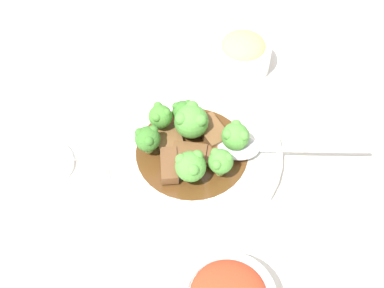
% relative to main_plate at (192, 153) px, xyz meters
% --- Properties ---
extents(ground_plane, '(4.00, 4.00, 0.00)m').
position_rel_main_plate_xyz_m(ground_plane, '(0.00, 0.00, -0.01)').
color(ground_plane, silver).
extents(main_plate, '(0.27, 0.27, 0.02)m').
position_rel_main_plate_xyz_m(main_plate, '(0.00, 0.00, 0.00)').
color(main_plate, white).
rests_on(main_plate, ground_plane).
extents(beef_strip_0, '(0.05, 0.06, 0.02)m').
position_rel_main_plate_xyz_m(beef_strip_0, '(-0.05, -0.00, 0.02)').
color(beef_strip_0, brown).
rests_on(beef_strip_0, main_plate).
extents(beef_strip_1, '(0.07, 0.08, 0.01)m').
position_rel_main_plate_xyz_m(beef_strip_1, '(-0.02, 0.03, 0.01)').
color(beef_strip_1, brown).
rests_on(beef_strip_1, main_plate).
extents(beef_strip_2, '(0.05, 0.06, 0.01)m').
position_rel_main_plate_xyz_m(beef_strip_2, '(0.04, -0.00, 0.02)').
color(beef_strip_2, brown).
rests_on(beef_strip_2, main_plate).
extents(beef_strip_3, '(0.06, 0.05, 0.01)m').
position_rel_main_plate_xyz_m(beef_strip_3, '(0.02, -0.04, 0.01)').
color(beef_strip_3, brown).
rests_on(beef_strip_3, main_plate).
extents(beef_strip_4, '(0.06, 0.06, 0.01)m').
position_rel_main_plate_xyz_m(beef_strip_4, '(-0.01, -0.01, 0.02)').
color(beef_strip_4, brown).
rests_on(beef_strip_4, main_plate).
extents(broccoli_floret_0, '(0.04, 0.04, 0.05)m').
position_rel_main_plate_xyz_m(broccoli_floret_0, '(-0.05, 0.04, 0.04)').
color(broccoli_floret_0, '#8EB756').
rests_on(broccoli_floret_0, main_plate).
extents(broccoli_floret_1, '(0.05, 0.05, 0.05)m').
position_rel_main_plate_xyz_m(broccoli_floret_1, '(0.02, 0.02, 0.04)').
color(broccoli_floret_1, '#7FA84C').
rests_on(broccoli_floret_1, main_plate).
extents(broccoli_floret_2, '(0.04, 0.04, 0.05)m').
position_rel_main_plate_xyz_m(broccoli_floret_2, '(-0.00, -0.06, 0.04)').
color(broccoli_floret_2, '#7FA84C').
rests_on(broccoli_floret_2, main_plate).
extents(broccoli_floret_3, '(0.04, 0.04, 0.05)m').
position_rel_main_plate_xyz_m(broccoli_floret_3, '(-0.04, -0.03, 0.04)').
color(broccoli_floret_3, '#7FA84C').
rests_on(broccoli_floret_3, main_plate).
extents(broccoli_floret_4, '(0.04, 0.04, 0.05)m').
position_rel_main_plate_xyz_m(broccoli_floret_4, '(0.05, -0.04, 0.04)').
color(broccoli_floret_4, '#8EB756').
rests_on(broccoli_floret_4, main_plate).
extents(broccoli_floret_5, '(0.04, 0.04, 0.05)m').
position_rel_main_plate_xyz_m(broccoli_floret_5, '(-0.01, 0.06, 0.04)').
color(broccoli_floret_5, '#7FA84C').
rests_on(broccoli_floret_5, main_plate).
extents(broccoli_floret_6, '(0.03, 0.03, 0.04)m').
position_rel_main_plate_xyz_m(broccoli_floret_6, '(0.03, 0.05, 0.04)').
color(broccoli_floret_6, '#8EB756').
rests_on(broccoli_floret_6, main_plate).
extents(serving_spoon, '(0.18, 0.18, 0.01)m').
position_rel_main_plate_xyz_m(serving_spoon, '(0.06, -0.06, 0.02)').
color(serving_spoon, '#B7B7BC').
rests_on(serving_spoon, main_plate).
extents(side_bowl_appetizer, '(0.09, 0.09, 0.06)m').
position_rel_main_plate_xyz_m(side_bowl_appetizer, '(0.19, 0.07, 0.02)').
color(side_bowl_appetizer, white).
rests_on(side_bowl_appetizer, ground_plane).
extents(sauce_dish, '(0.08, 0.08, 0.01)m').
position_rel_main_plate_xyz_m(sauce_dish, '(-0.16, 0.14, -0.00)').
color(sauce_dish, white).
rests_on(sauce_dish, ground_plane).
extents(paper_napkin, '(0.10, 0.08, 0.01)m').
position_rel_main_plate_xyz_m(paper_napkin, '(-0.16, 0.15, -0.01)').
color(paper_napkin, white).
rests_on(paper_napkin, ground_plane).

